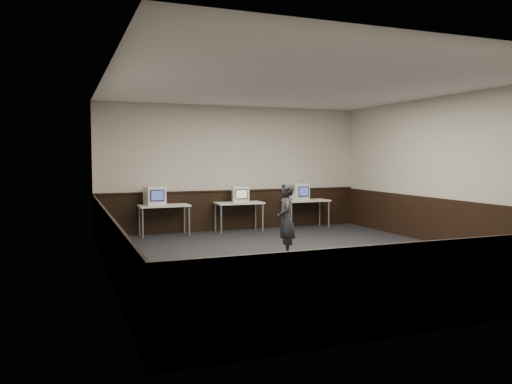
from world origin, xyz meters
TOP-DOWN VIEW (x-y plane):
  - floor at (0.00, 0.00)m, footprint 8.00×8.00m
  - ceiling at (0.00, 0.00)m, footprint 8.00×8.00m
  - back_wall at (0.00, 4.00)m, footprint 7.00×0.00m
  - front_wall at (0.00, -4.00)m, footprint 7.00×0.00m
  - left_wall at (-3.50, 0.00)m, footprint 0.00×8.00m
  - right_wall at (3.50, 0.00)m, footprint 0.00×8.00m
  - wainscot_back at (0.00, 3.98)m, footprint 6.98×0.04m
  - wainscot_front at (0.00, -3.98)m, footprint 6.98×0.04m
  - wainscot_left at (-3.48, 0.00)m, footprint 0.04×7.98m
  - wainscot_right at (3.48, 0.00)m, footprint 0.04×7.98m
  - wainscot_rail at (0.00, 3.96)m, footprint 6.98×0.06m
  - desk_left at (-1.90, 3.60)m, footprint 1.20×0.60m
  - desk_center at (0.00, 3.60)m, footprint 1.20×0.60m
  - desk_right at (1.90, 3.60)m, footprint 1.20×0.60m
  - emac_left at (-2.12, 3.61)m, footprint 0.49×0.52m
  - emac_center at (0.02, 3.55)m, footprint 0.48×0.50m
  - emac_right at (1.66, 3.58)m, footprint 0.52×0.54m
  - person at (-0.25, 0.21)m, footprint 0.50×0.60m

SIDE VIEW (x-z plane):
  - floor at x=0.00m, z-range 0.00..0.00m
  - wainscot_back at x=0.00m, z-range 0.00..1.00m
  - wainscot_front at x=0.00m, z-range 0.00..1.00m
  - wainscot_left at x=-3.48m, z-range 0.00..1.00m
  - wainscot_right at x=3.48m, z-range 0.00..1.00m
  - desk_left at x=-1.90m, z-range 0.30..1.05m
  - desk_center at x=0.00m, z-range 0.30..1.05m
  - desk_right at x=1.90m, z-range 0.30..1.05m
  - person at x=-0.25m, z-range 0.00..1.42m
  - emac_center at x=0.02m, z-range 0.75..1.15m
  - emac_right at x=1.66m, z-range 0.75..1.19m
  - emac_left at x=-2.12m, z-range 0.75..1.20m
  - wainscot_rail at x=0.00m, z-range 1.00..1.04m
  - back_wall at x=0.00m, z-range -1.90..5.10m
  - front_wall at x=0.00m, z-range -1.90..5.10m
  - left_wall at x=-3.50m, z-range -2.40..5.60m
  - right_wall at x=3.50m, z-range -2.40..5.60m
  - ceiling at x=0.00m, z-range 3.20..3.20m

